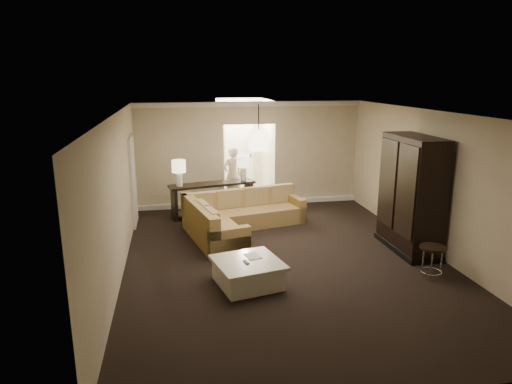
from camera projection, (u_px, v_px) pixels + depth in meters
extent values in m
plane|color=black|center=(284.00, 260.00, 8.79)|extent=(8.00, 8.00, 0.00)
cube|color=beige|center=(250.00, 154.00, 12.25)|extent=(6.00, 0.04, 2.80)
cube|color=beige|center=(381.00, 283.00, 4.63)|extent=(6.00, 0.04, 2.80)
cube|color=beige|center=(118.00, 197.00, 7.92)|extent=(0.04, 8.00, 2.80)
cube|color=beige|center=(434.00, 183.00, 8.96)|extent=(0.04, 8.00, 2.80)
cube|color=white|center=(287.00, 113.00, 8.10)|extent=(6.00, 8.00, 0.02)
cube|color=white|center=(250.00, 104.00, 11.88)|extent=(6.00, 0.10, 0.12)
cube|color=white|center=(250.00, 203.00, 12.54)|extent=(6.00, 0.10, 0.12)
cube|color=white|center=(133.00, 181.00, 10.68)|extent=(0.05, 0.90, 2.10)
cube|color=beige|center=(244.00, 195.00, 13.55)|extent=(1.40, 2.00, 0.01)
cube|color=beige|center=(220.00, 149.00, 13.08)|extent=(0.04, 2.00, 2.80)
cube|color=beige|center=(267.00, 148.00, 13.33)|extent=(0.04, 2.00, 2.80)
cube|color=beige|center=(239.00, 144.00, 14.16)|extent=(1.40, 0.04, 2.80)
cube|color=white|center=(239.00, 155.00, 14.22)|extent=(0.90, 0.05, 2.10)
cube|color=brown|center=(245.00, 218.00, 10.76)|extent=(2.94, 1.45, 0.40)
cube|color=brown|center=(220.00, 238.00, 9.42)|extent=(1.11, 1.47, 0.40)
cube|color=brown|center=(240.00, 198.00, 10.94)|extent=(2.80, 0.84, 0.43)
cube|color=brown|center=(199.00, 214.00, 9.62)|extent=(0.72, 2.25, 0.43)
cube|color=brown|center=(295.00, 208.00, 11.24)|extent=(0.37, 0.87, 0.58)
cube|color=brown|center=(230.00, 242.00, 8.90)|extent=(0.87, 0.37, 0.58)
cube|color=#997D52|center=(199.00, 202.00, 10.50)|extent=(0.60, 0.27, 0.43)
cube|color=#997D52|center=(228.00, 199.00, 10.77)|extent=(0.60, 0.27, 0.43)
cube|color=#997D52|center=(256.00, 196.00, 11.03)|extent=(0.60, 0.27, 0.43)
cube|color=#997D52|center=(282.00, 193.00, 11.30)|extent=(0.60, 0.27, 0.43)
cube|color=#997D52|center=(203.00, 211.00, 9.74)|extent=(0.27, 0.58, 0.43)
cube|color=#997D52|center=(212.00, 220.00, 9.16)|extent=(0.27, 0.58, 0.43)
cube|color=silver|center=(248.00, 274.00, 7.71)|extent=(1.15, 1.15, 0.36)
cube|color=silver|center=(248.00, 263.00, 7.66)|extent=(1.27, 1.27, 0.06)
cube|color=black|center=(246.00, 262.00, 7.58)|extent=(0.09, 0.18, 0.02)
cube|color=beige|center=(253.00, 256.00, 7.85)|extent=(0.30, 0.36, 0.01)
cube|color=black|center=(212.00, 184.00, 11.45)|extent=(2.22, 0.96, 0.06)
cube|color=black|center=(174.00, 204.00, 11.18)|extent=(0.17, 0.45, 0.79)
cube|color=black|center=(249.00, 196.00, 11.92)|extent=(0.17, 0.45, 0.79)
cube|color=black|center=(213.00, 210.00, 11.62)|extent=(2.12, 0.89, 0.04)
cube|color=black|center=(411.00, 194.00, 9.05)|extent=(0.64, 1.55, 2.32)
cube|color=black|center=(406.00, 192.00, 8.58)|extent=(0.03, 0.69, 1.77)
cube|color=black|center=(387.00, 183.00, 9.32)|extent=(0.03, 0.69, 1.77)
cube|color=black|center=(407.00, 247.00, 9.32)|extent=(0.69, 1.62, 0.11)
cylinder|color=black|center=(433.00, 248.00, 7.92)|extent=(0.45, 0.45, 0.04)
torus|color=silver|center=(431.00, 271.00, 8.03)|extent=(0.37, 0.37, 0.02)
cylinder|color=silver|center=(441.00, 262.00, 8.01)|extent=(0.02, 0.02, 0.53)
cylinder|color=silver|center=(423.00, 259.00, 8.13)|extent=(0.02, 0.02, 0.53)
cylinder|color=silver|center=(431.00, 266.00, 7.84)|extent=(0.02, 0.02, 0.53)
cylinder|color=white|center=(179.00, 179.00, 11.08)|extent=(0.16, 0.16, 0.34)
cylinder|color=#FFF0BF|center=(179.00, 166.00, 11.00)|extent=(0.33, 0.33, 0.30)
cylinder|color=white|center=(243.00, 174.00, 11.72)|extent=(0.16, 0.16, 0.34)
cylinder|color=#FFF0BF|center=(243.00, 161.00, 11.64)|extent=(0.33, 0.33, 0.30)
cylinder|color=black|center=(259.00, 117.00, 10.74)|extent=(0.02, 0.02, 0.60)
cube|color=#FDE6C5|center=(259.00, 140.00, 10.88)|extent=(0.38, 0.38, 0.48)
imported|color=beige|center=(232.00, 172.00, 12.59)|extent=(0.74, 0.62, 1.73)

